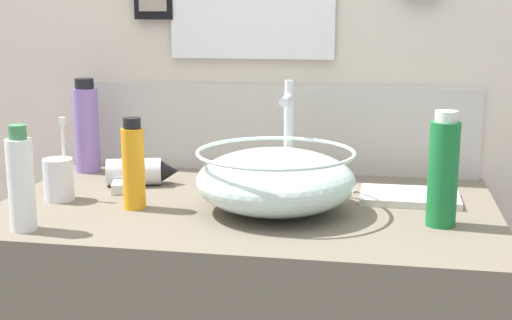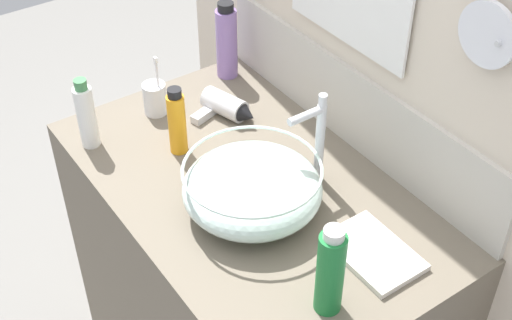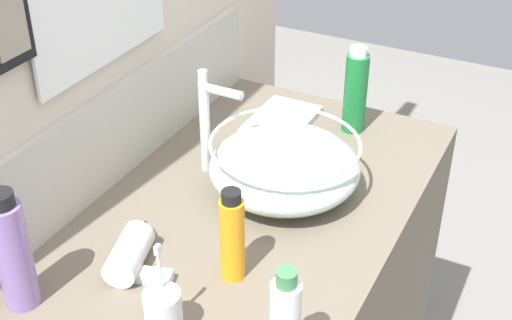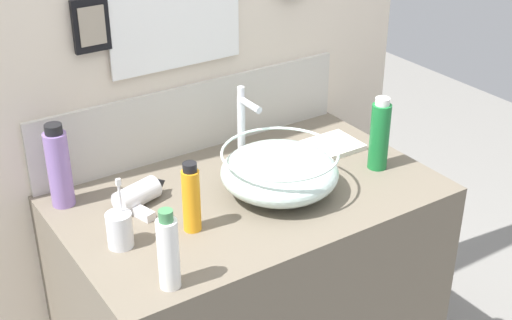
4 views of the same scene
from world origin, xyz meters
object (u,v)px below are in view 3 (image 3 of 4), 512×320
(glass_bowl_sink, at_px, (285,166))
(hand_towel, at_px, (281,120))
(hair_drier, at_px, (133,250))
(toothbrush_cup, at_px, (163,314))
(spray_bottle, at_px, (12,253))
(soap_dispenser, at_px, (232,237))
(shampoo_bottle, at_px, (356,91))
(faucet, at_px, (208,116))

(glass_bowl_sink, xyz_separation_m, hand_towel, (0.28, 0.14, -0.06))
(hair_drier, height_order, toothbrush_cup, toothbrush_cup)
(glass_bowl_sink, bearing_deg, spray_bottle, 152.71)
(toothbrush_cup, height_order, soap_dispenser, soap_dispenser)
(soap_dispenser, relative_size, shampoo_bottle, 0.86)
(glass_bowl_sink, xyz_separation_m, spray_bottle, (-0.54, 0.28, 0.05))
(toothbrush_cup, xyz_separation_m, shampoo_bottle, (0.83, -0.04, 0.06))
(toothbrush_cup, height_order, hand_towel, toothbrush_cup)
(shampoo_bottle, bearing_deg, toothbrush_cup, 177.15)
(hand_towel, bearing_deg, toothbrush_cup, -169.85)
(glass_bowl_sink, height_order, shampoo_bottle, shampoo_bottle)
(glass_bowl_sink, height_order, hand_towel, glass_bowl_sink)
(glass_bowl_sink, bearing_deg, toothbrush_cup, 179.85)
(toothbrush_cup, relative_size, shampoo_bottle, 0.81)
(spray_bottle, bearing_deg, soap_dispenser, -52.39)
(hand_towel, bearing_deg, glass_bowl_sink, -153.71)
(faucet, xyz_separation_m, hair_drier, (-0.36, -0.03, -0.12))
(faucet, xyz_separation_m, hand_towel, (0.28, -0.05, -0.14))
(hair_drier, relative_size, soap_dispenser, 0.93)
(soap_dispenser, bearing_deg, hair_drier, 106.49)
(hand_towel, bearing_deg, faucet, 169.49)
(faucet, bearing_deg, hair_drier, -174.71)
(glass_bowl_sink, bearing_deg, shampoo_bottle, -6.74)
(hair_drier, xyz_separation_m, hand_towel, (0.65, -0.02, -0.02))
(faucet, bearing_deg, glass_bowl_sink, -90.00)
(glass_bowl_sink, bearing_deg, faucet, 90.00)
(faucet, xyz_separation_m, spray_bottle, (-0.54, 0.09, -0.03))
(faucet, relative_size, hair_drier, 1.41)
(shampoo_bottle, bearing_deg, glass_bowl_sink, 173.26)
(spray_bottle, distance_m, hand_towel, 0.85)
(spray_bottle, xyz_separation_m, hand_towel, (0.83, -0.14, -0.11))
(toothbrush_cup, bearing_deg, faucet, 21.27)
(soap_dispenser, xyz_separation_m, spray_bottle, (-0.24, 0.31, 0.02))
(hair_drier, relative_size, shampoo_bottle, 0.80)
(faucet, relative_size, hand_towel, 1.19)
(shampoo_bottle, bearing_deg, hair_drier, 164.03)
(faucet, relative_size, soap_dispenser, 1.31)
(toothbrush_cup, distance_m, hand_towel, 0.79)
(glass_bowl_sink, relative_size, hair_drier, 1.85)
(faucet, distance_m, shampoo_bottle, 0.41)
(glass_bowl_sink, xyz_separation_m, shampoo_bottle, (0.34, -0.04, 0.04))
(toothbrush_cup, xyz_separation_m, spray_bottle, (-0.05, 0.28, 0.07))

